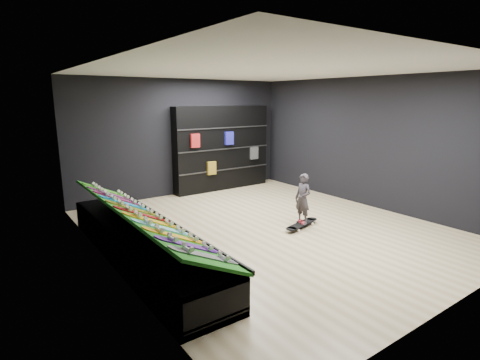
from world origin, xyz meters
TOP-DOWN VIEW (x-y plane):
  - floor at (0.00, 0.00)m, footprint 6.00×7.00m
  - ceiling at (0.00, 0.00)m, footprint 6.00×7.00m
  - wall_back at (0.00, 3.50)m, footprint 6.00×0.02m
  - wall_front at (0.00, -3.50)m, footprint 6.00×0.02m
  - wall_left at (-3.00, 0.00)m, footprint 0.02×7.00m
  - wall_right at (3.00, 0.00)m, footprint 0.02×7.00m
  - display_rack at (-2.55, 0.00)m, footprint 0.90×4.50m
  - turf_ramp at (-2.50, 0.00)m, footprint 0.92×4.50m
  - back_shelving at (1.11, 3.32)m, footprint 2.88×0.34m
  - floor_skateboard at (0.60, -0.37)m, footprint 1.00×0.45m
  - child at (0.60, -0.37)m, footprint 0.17×0.23m
  - display_board_0 at (-2.49, -1.90)m, footprint 0.93×0.22m
  - display_board_1 at (-2.49, -1.52)m, footprint 0.93×0.22m
  - display_board_2 at (-2.49, -1.14)m, footprint 0.93×0.22m
  - display_board_3 at (-2.49, -0.76)m, footprint 0.93×0.22m
  - display_board_4 at (-2.49, -0.38)m, footprint 0.93×0.22m
  - display_board_5 at (-2.49, 0.00)m, footprint 0.93×0.22m
  - display_board_6 at (-2.49, 0.38)m, footprint 0.93×0.22m
  - display_board_7 at (-2.49, 0.76)m, footprint 0.93×0.22m
  - display_board_8 at (-2.49, 1.14)m, footprint 0.93×0.22m
  - display_board_9 at (-2.49, 1.52)m, footprint 0.93×0.22m
  - display_board_10 at (-2.49, 1.90)m, footprint 0.93×0.22m

SIDE VIEW (x-z plane):
  - floor at x=0.00m, z-range -0.01..0.01m
  - floor_skateboard at x=0.60m, z-range 0.00..0.09m
  - display_rack at x=-2.55m, z-range 0.00..0.50m
  - child at x=0.60m, z-range 0.09..0.69m
  - turf_ramp at x=-2.50m, z-range 0.48..0.94m
  - display_board_0 at x=-2.49m, z-range 0.49..0.99m
  - display_board_1 at x=-2.49m, z-range 0.49..0.99m
  - display_board_2 at x=-2.49m, z-range 0.49..0.99m
  - display_board_3 at x=-2.49m, z-range 0.49..0.99m
  - display_board_4 at x=-2.49m, z-range 0.49..0.99m
  - display_board_5 at x=-2.49m, z-range 0.49..0.99m
  - display_board_6 at x=-2.49m, z-range 0.49..0.99m
  - display_board_7 at x=-2.49m, z-range 0.49..0.99m
  - display_board_8 at x=-2.49m, z-range 0.49..0.99m
  - display_board_9 at x=-2.49m, z-range 0.49..0.99m
  - display_board_10 at x=-2.49m, z-range 0.49..0.99m
  - back_shelving at x=1.11m, z-range 0.00..2.30m
  - wall_back at x=0.00m, z-range 0.00..3.00m
  - wall_front at x=0.00m, z-range 0.00..3.00m
  - wall_left at x=-3.00m, z-range 0.00..3.00m
  - wall_right at x=3.00m, z-range 0.00..3.00m
  - ceiling at x=0.00m, z-range 3.00..3.00m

